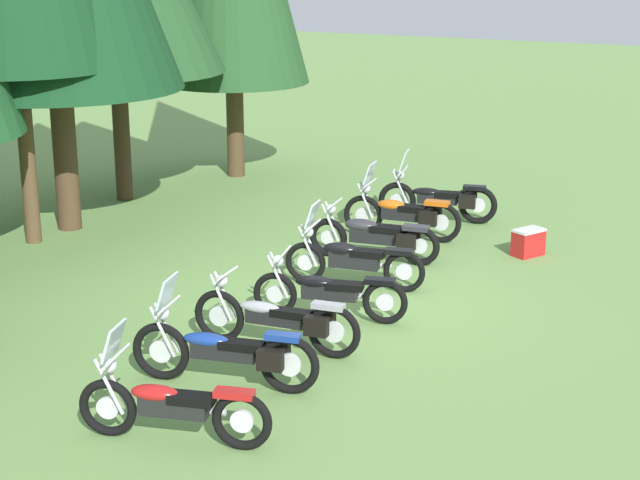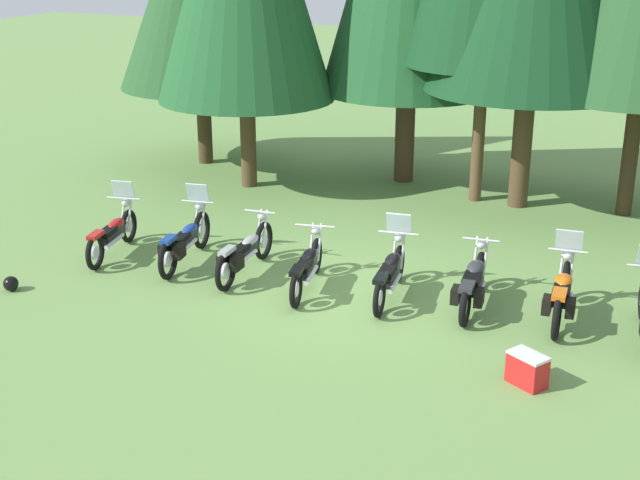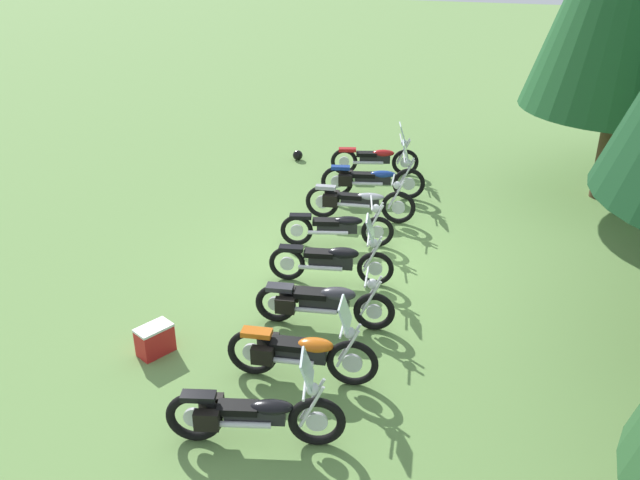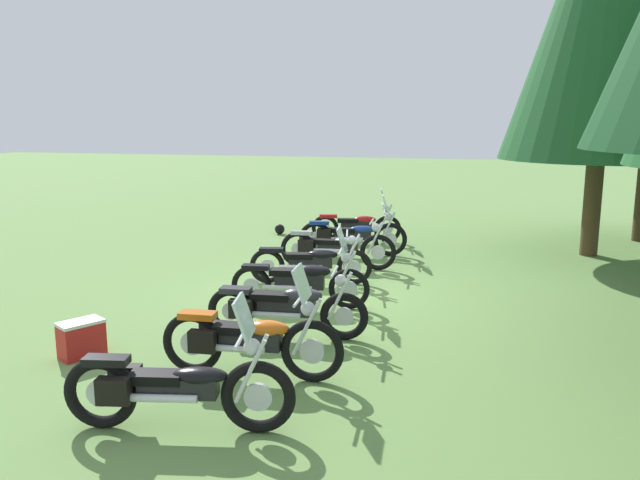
{
  "view_description": "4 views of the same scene",
  "coord_description": "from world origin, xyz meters",
  "px_view_note": "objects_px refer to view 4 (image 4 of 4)",
  "views": [
    {
      "loc": [
        -13.81,
        -6.02,
        5.47
      ],
      "look_at": [
        -0.08,
        0.23,
        0.97
      ],
      "focal_mm": 58.47,
      "sensor_mm": 36.0,
      "label": 1
    },
    {
      "loc": [
        5.36,
        -13.42,
        6.16
      ],
      "look_at": [
        -0.87,
        0.6,
        0.64
      ],
      "focal_mm": 49.44,
      "sensor_mm": 36.0,
      "label": 2
    },
    {
      "loc": [
        11.39,
        2.53,
        6.32
      ],
      "look_at": [
        0.38,
        -0.29,
        0.67
      ],
      "focal_mm": 38.31,
      "sensor_mm": 36.0,
      "label": 3
    },
    {
      "loc": [
        10.24,
        2.87,
        3.05
      ],
      "look_at": [
        -1.36,
        -0.21,
        0.73
      ],
      "focal_mm": 35.18,
      "sensor_mm": 36.0,
      "label": 4
    }
  ],
  "objects_px": {
    "motorcycle_1": "(351,235)",
    "picnic_cooler": "(81,339)",
    "motorcycle_3": "(312,262)",
    "dropped_helmet": "(280,229)",
    "motorcycle_5": "(284,306)",
    "motorcycle_2": "(335,247)",
    "motorcycle_0": "(358,225)",
    "motorcycle_6": "(249,339)",
    "motorcycle_7": "(175,386)",
    "motorcycle_4": "(302,280)"
  },
  "relations": [
    {
      "from": "motorcycle_3",
      "to": "dropped_helmet",
      "type": "xyz_separation_m",
      "value": [
        -4.78,
        -2.23,
        -0.29
      ]
    },
    {
      "from": "motorcycle_4",
      "to": "motorcycle_6",
      "type": "bearing_deg",
      "value": -93.77
    },
    {
      "from": "motorcycle_7",
      "to": "motorcycle_4",
      "type": "bearing_deg",
      "value": 78.14
    },
    {
      "from": "motorcycle_4",
      "to": "dropped_helmet",
      "type": "bearing_deg",
      "value": 103.93
    },
    {
      "from": "motorcycle_2",
      "to": "picnic_cooler",
      "type": "distance_m",
      "value": 6.0
    },
    {
      "from": "motorcycle_0",
      "to": "motorcycle_5",
      "type": "distance_m",
      "value": 7.12
    },
    {
      "from": "motorcycle_2",
      "to": "motorcycle_5",
      "type": "bearing_deg",
      "value": -90.19
    },
    {
      "from": "motorcycle_2",
      "to": "motorcycle_4",
      "type": "relative_size",
      "value": 1.06
    },
    {
      "from": "motorcycle_1",
      "to": "motorcycle_7",
      "type": "relative_size",
      "value": 1.06
    },
    {
      "from": "motorcycle_4",
      "to": "dropped_helmet",
      "type": "height_order",
      "value": "motorcycle_4"
    },
    {
      "from": "motorcycle_2",
      "to": "motorcycle_6",
      "type": "xyz_separation_m",
      "value": [
        5.7,
        0.32,
        0.04
      ]
    },
    {
      "from": "motorcycle_3",
      "to": "dropped_helmet",
      "type": "relative_size",
      "value": 8.39
    },
    {
      "from": "motorcycle_6",
      "to": "motorcycle_7",
      "type": "distance_m",
      "value": 1.43
    },
    {
      "from": "motorcycle_0",
      "to": "motorcycle_3",
      "type": "height_order",
      "value": "motorcycle_0"
    },
    {
      "from": "motorcycle_2",
      "to": "dropped_helmet",
      "type": "bearing_deg",
      "value": 120.51
    },
    {
      "from": "motorcycle_1",
      "to": "motorcycle_5",
      "type": "distance_m",
      "value": 5.57
    },
    {
      "from": "motorcycle_0",
      "to": "picnic_cooler",
      "type": "bearing_deg",
      "value": -115.05
    },
    {
      "from": "motorcycle_0",
      "to": "motorcycle_7",
      "type": "relative_size",
      "value": 0.96
    },
    {
      "from": "motorcycle_1",
      "to": "dropped_helmet",
      "type": "bearing_deg",
      "value": 128.85
    },
    {
      "from": "motorcycle_0",
      "to": "motorcycle_6",
      "type": "xyz_separation_m",
      "value": [
        8.57,
        0.42,
        0.03
      ]
    },
    {
      "from": "motorcycle_2",
      "to": "motorcycle_3",
      "type": "bearing_deg",
      "value": -99.46
    },
    {
      "from": "motorcycle_4",
      "to": "motorcycle_5",
      "type": "bearing_deg",
      "value": -91.46
    },
    {
      "from": "motorcycle_3",
      "to": "motorcycle_0",
      "type": "bearing_deg",
      "value": 77.66
    },
    {
      "from": "motorcycle_4",
      "to": "motorcycle_7",
      "type": "relative_size",
      "value": 1.0
    },
    {
      "from": "motorcycle_5",
      "to": "motorcycle_6",
      "type": "relative_size",
      "value": 1.04
    },
    {
      "from": "motorcycle_3",
      "to": "picnic_cooler",
      "type": "xyz_separation_m",
      "value": [
        4.3,
        -1.91,
        -0.19
      ]
    },
    {
      "from": "motorcycle_1",
      "to": "picnic_cooler",
      "type": "distance_m",
      "value": 7.28
    },
    {
      "from": "motorcycle_3",
      "to": "motorcycle_5",
      "type": "height_order",
      "value": "motorcycle_5"
    },
    {
      "from": "motorcycle_2",
      "to": "picnic_cooler",
      "type": "bearing_deg",
      "value": -113.79
    },
    {
      "from": "motorcycle_0",
      "to": "motorcycle_4",
      "type": "bearing_deg",
      "value": -99.97
    },
    {
      "from": "motorcycle_3",
      "to": "picnic_cooler",
      "type": "bearing_deg",
      "value": -125.93
    },
    {
      "from": "motorcycle_3",
      "to": "motorcycle_6",
      "type": "xyz_separation_m",
      "value": [
        4.37,
        0.45,
        0.06
      ]
    },
    {
      "from": "motorcycle_0",
      "to": "motorcycle_1",
      "type": "bearing_deg",
      "value": -96.04
    },
    {
      "from": "motorcycle_1",
      "to": "motorcycle_5",
      "type": "xyz_separation_m",
      "value": [
        5.57,
        0.21,
        -0.02
      ]
    },
    {
      "from": "motorcycle_5",
      "to": "motorcycle_7",
      "type": "bearing_deg",
      "value": -99.51
    },
    {
      "from": "motorcycle_1",
      "to": "motorcycle_2",
      "type": "bearing_deg",
      "value": -102.72
    },
    {
      "from": "motorcycle_4",
      "to": "motorcycle_6",
      "type": "height_order",
      "value": "motorcycle_6"
    },
    {
      "from": "motorcycle_7",
      "to": "picnic_cooler",
      "type": "distance_m",
      "value": 2.6
    },
    {
      "from": "motorcycle_2",
      "to": "motorcycle_3",
      "type": "relative_size",
      "value": 1.07
    },
    {
      "from": "motorcycle_3",
      "to": "motorcycle_7",
      "type": "relative_size",
      "value": 0.99
    },
    {
      "from": "motorcycle_3",
      "to": "dropped_helmet",
      "type": "distance_m",
      "value": 5.28
    },
    {
      "from": "motorcycle_5",
      "to": "dropped_helmet",
      "type": "distance_m",
      "value": 8.13
    },
    {
      "from": "motorcycle_2",
      "to": "motorcycle_7",
      "type": "height_order",
      "value": "motorcycle_7"
    },
    {
      "from": "motorcycle_1",
      "to": "motorcycle_0",
      "type": "bearing_deg",
      "value": 86.21
    },
    {
      "from": "motorcycle_2",
      "to": "motorcycle_3",
      "type": "distance_m",
      "value": 1.34
    },
    {
      "from": "motorcycle_2",
      "to": "motorcycle_1",
      "type": "bearing_deg",
      "value": 83.36
    },
    {
      "from": "motorcycle_5",
      "to": "dropped_helmet",
      "type": "relative_size",
      "value": 8.57
    },
    {
      "from": "motorcycle_3",
      "to": "motorcycle_7",
      "type": "height_order",
      "value": "motorcycle_7"
    },
    {
      "from": "motorcycle_3",
      "to": "motorcycle_5",
      "type": "relative_size",
      "value": 0.98
    },
    {
      "from": "motorcycle_5",
      "to": "motorcycle_7",
      "type": "relative_size",
      "value": 1.01
    }
  ]
}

